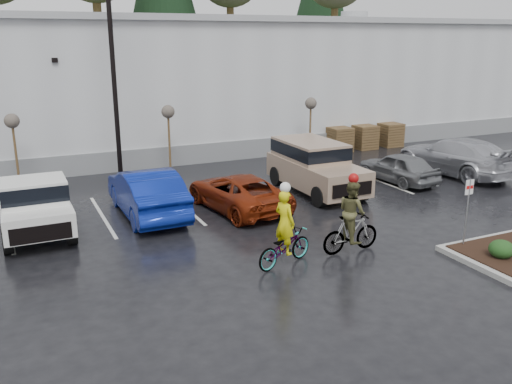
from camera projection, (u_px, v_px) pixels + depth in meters
name	position (u px, v px, depth m)	size (l,w,h in m)	color
ground	(363.00, 274.00, 14.62)	(120.00, 120.00, 0.00)	black
warehouse	(149.00, 80.00, 32.74)	(60.50, 15.50, 7.20)	#B7BABD
wooded_ridge	(90.00, 70.00, 52.93)	(80.00, 25.00, 6.00)	#213717
lamppost	(112.00, 49.00, 21.85)	(0.50, 1.00, 9.22)	black
sapling_west	(12.00, 125.00, 21.91)	(0.60, 0.60, 3.20)	#46301C
sapling_mid	(168.00, 116.00, 24.56)	(0.60, 0.60, 3.20)	#46301C
sapling_east	(311.00, 107.00, 27.62)	(0.60, 0.60, 3.20)	#46301C
pallet_stack_a	(339.00, 139.00, 30.08)	(1.20, 1.20, 1.35)	#46301C
pallet_stack_b	(364.00, 137.00, 30.77)	(1.20, 1.20, 1.35)	#46301C
pallet_stack_c	(390.00, 135.00, 31.51)	(1.20, 1.20, 1.35)	#46301C
shrub_a	(501.00, 249.00, 15.27)	(0.70, 0.70, 0.52)	black
fire_lane_sign	(468.00, 205.00, 15.95)	(0.30, 0.05, 2.20)	gray
pickup_white	(34.00, 202.00, 17.69)	(2.10, 5.20, 1.96)	silver
car_blue	(147.00, 192.00, 19.25)	(1.81, 5.18, 1.71)	navy
car_red	(238.00, 192.00, 19.96)	(2.21, 4.80, 1.33)	maroon
suv_tan	(317.00, 168.00, 22.07)	(2.20, 5.10, 2.06)	gray
car_grey	(398.00, 167.00, 23.73)	(1.58, 3.92, 1.34)	slate
car_far_silver	(455.00, 156.00, 25.09)	(2.40, 5.90, 1.71)	#B0B1B8
cyclist_hivis	(284.00, 240.00, 15.06)	(2.10, 1.29, 2.40)	#3F3F44
cyclist_olive	(351.00, 224.00, 15.93)	(1.87, 0.90, 2.42)	#3F3F44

